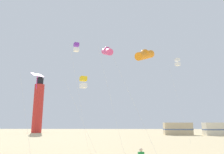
{
  "coord_description": "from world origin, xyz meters",
  "views": [
    {
      "loc": [
        -0.17,
        -7.68,
        2.57
      ],
      "look_at": [
        -0.53,
        8.48,
        6.1
      ],
      "focal_mm": 34.29,
      "sensor_mm": 36.0,
      "label": 1
    }
  ],
  "objects": [
    {
      "name": "kite_box_white",
      "position": [
        9.01,
        23.5,
        11.63
      ],
      "size": [
        2.21,
        2.08,
        12.23
      ],
      "color": "silver",
      "rests_on": "ground"
    },
    {
      "name": "kite_tube_orange",
      "position": [
        2.3,
        10.12,
        8.43
      ],
      "size": [
        3.92,
        4.1,
        9.13
      ],
      "color": "silver",
      "rests_on": "ground"
    },
    {
      "name": "rv_van_tan",
      "position": [
        14.05,
        43.8,
        1.39
      ],
      "size": [
        6.44,
        2.34,
        2.8
      ],
      "rotation": [
        0.0,
        0.0,
        0.0
      ],
      "color": "#C6B28C",
      "rests_on": "ground"
    },
    {
      "name": "kite_box_violet",
      "position": [
        -5.38,
        18.44,
        12.23
      ],
      "size": [
        2.36,
        2.26,
        12.84
      ],
      "color": "silver",
      "rests_on": "ground"
    },
    {
      "name": "kite_box_gold",
      "position": [
        -3.46,
        12.93,
        6.55
      ],
      "size": [
        3.1,
        1.99,
        7.14
      ],
      "color": "silver",
      "rests_on": "ground"
    },
    {
      "name": "kite_diamond_magenta",
      "position": [
        -7.0,
        10.01,
        6.43
      ],
      "size": [
        1.9,
        1.9,
        6.87
      ],
      "color": "silver",
      "rests_on": "ground"
    },
    {
      "name": "lighthouse_distant",
      "position": [
        -23.18,
        54.68,
        7.84
      ],
      "size": [
        2.8,
        2.8,
        16.8
      ],
      "color": "red",
      "rests_on": "ground"
    },
    {
      "name": "rv_van_cream",
      "position": [
        22.6,
        42.19,
        1.39
      ],
      "size": [
        6.56,
        2.68,
        2.8
      ],
      "rotation": [
        0.0,
        0.0,
        0.05
      ],
      "color": "beige",
      "rests_on": "ground"
    },
    {
      "name": "kite_tube_rainbow",
      "position": [
        -1.16,
        13.72,
        10.02
      ],
      "size": [
        2.48,
        2.93,
        10.73
      ],
      "color": "silver",
      "rests_on": "ground"
    }
  ]
}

